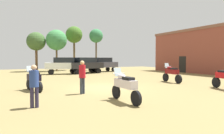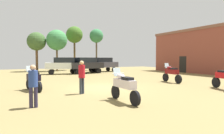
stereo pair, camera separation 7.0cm
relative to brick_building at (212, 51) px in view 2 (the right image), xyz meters
The scene contains 14 objects.
ground_plane 19.01m from the brick_building, 163.25° to the right, with size 44.00×52.00×0.02m.
brick_building is the anchor object (origin of this frame).
motorcycle_3 13.41m from the brick_building, 156.31° to the right, with size 0.62×2.19×1.50m.
motorcycle_4 21.30m from the brick_building, 153.33° to the right, with size 0.62×2.26×1.46m.
motorcycle_8 22.75m from the brick_building, 168.19° to the right, with size 0.81×2.02×1.44m.
car_1 16.49m from the brick_building, 156.96° to the left, with size 4.53×2.47×2.00m.
car_2 14.62m from the brick_building, 145.73° to the left, with size 4.54×2.51×2.00m.
car_3 19.05m from the brick_building, 159.45° to the left, with size 4.57×2.62×2.00m.
person_1 21.21m from the brick_building, 161.00° to the right, with size 0.46×0.46×1.77m.
person_2 24.26m from the brick_building, 158.67° to the right, with size 0.38×0.38×1.65m.
tree_1 24.15m from the brick_building, 146.77° to the left, with size 2.65×2.65×5.67m.
tree_2 16.92m from the brick_building, 131.79° to the left, with size 2.22×2.22×6.65m.
tree_4 21.48m from the brick_building, 144.63° to the left, with size 3.01×3.01×6.09m.
tree_6 20.23m from the brick_building, 135.73° to the left, with size 2.67×2.67×7.05m.
Camera 2 is at (-5.18, -11.27, 1.90)m, focal length 31.00 mm.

